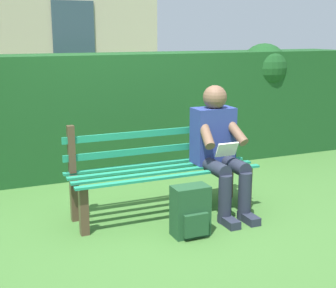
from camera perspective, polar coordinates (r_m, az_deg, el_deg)
name	(u,v)px	position (r m, az deg, el deg)	size (l,w,h in m)	color
ground	(164,214)	(4.49, -0.51, -8.21)	(60.00, 60.00, 0.00)	#3D6B2D
park_bench	(161,169)	(4.42, -0.84, -2.94)	(1.72, 0.50, 0.85)	#4C3828
person_seated	(219,146)	(4.44, 6.03, -0.28)	(0.44, 0.73, 1.16)	navy
hedge_backdrop	(137,108)	(5.91, -3.68, 4.22)	(5.91, 0.76, 1.49)	#19471E
backpack	(191,211)	(3.98, 2.67, -7.93)	(0.30, 0.25, 0.42)	#1E4728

